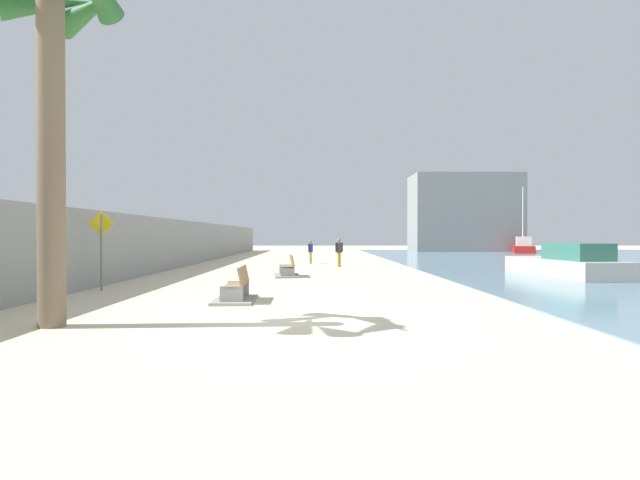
# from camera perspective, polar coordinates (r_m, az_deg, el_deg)

# --- Properties ---
(ground_plane) EXTENTS (120.00, 120.00, 0.00)m
(ground_plane) POSITION_cam_1_polar(r_m,az_deg,el_deg) (28.83, -1.75, -3.13)
(ground_plane) COLOR beige
(seawall) EXTENTS (0.80, 64.00, 2.73)m
(seawall) POSITION_cam_1_polar(r_m,az_deg,el_deg) (29.90, -16.27, -0.40)
(seawall) COLOR gray
(seawall) RESTS_ON ground
(palm_tree) EXTENTS (2.95, 3.06, 7.81)m
(palm_tree) POSITION_cam_1_polar(r_m,az_deg,el_deg) (11.96, -28.62, 19.33)
(palm_tree) COLOR #7A6651
(palm_tree) RESTS_ON ground
(bench_near) EXTENTS (1.15, 2.13, 0.98)m
(bench_near) POSITION_cam_1_polar(r_m,az_deg,el_deg) (14.13, -9.62, -6.01)
(bench_near) COLOR gray
(bench_near) RESTS_ON ground
(bench_far) EXTENTS (1.33, 2.21, 0.98)m
(bench_far) POSITION_cam_1_polar(r_m,az_deg,el_deg) (22.30, -3.78, -3.61)
(bench_far) COLOR gray
(bench_far) RESTS_ON ground
(person_walking) EXTENTS (0.47, 0.32, 1.68)m
(person_walking) POSITION_cam_1_polar(r_m,az_deg,el_deg) (29.04, 2.21, -1.17)
(person_walking) COLOR gold
(person_walking) RESTS_ON ground
(person_standing) EXTENTS (0.32, 0.47, 1.53)m
(person_standing) POSITION_cam_1_polar(r_m,az_deg,el_deg) (32.29, -1.10, -1.19)
(person_standing) COLOR gold
(person_standing) RESTS_ON ground
(boat_outer) EXTENTS (2.80, 6.77, 1.47)m
(boat_outer) POSITION_cam_1_polar(r_m,az_deg,el_deg) (24.56, 26.50, -2.46)
(boat_outer) COLOR beige
(boat_outer) RESTS_ON water_bay
(boat_mid_bay) EXTENTS (3.70, 6.01, 6.83)m
(boat_mid_bay) POSITION_cam_1_polar(r_m,az_deg,el_deg) (55.35, 22.34, -0.72)
(boat_mid_bay) COLOR red
(boat_mid_bay) RESTS_ON water_bay
(pedestrian_sign) EXTENTS (0.85, 0.08, 2.67)m
(pedestrian_sign) POSITION_cam_1_polar(r_m,az_deg,el_deg) (17.99, -23.86, -0.09)
(pedestrian_sign) COLOR slate
(pedestrian_sign) RESTS_ON ground
(harbor_building) EXTENTS (12.00, 6.00, 8.78)m
(harbor_building) POSITION_cam_1_polar(r_m,az_deg,el_deg) (59.33, 16.26, 2.97)
(harbor_building) COLOR gray
(harbor_building) RESTS_ON ground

